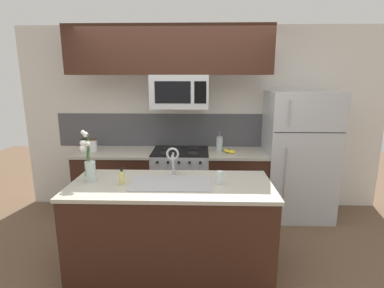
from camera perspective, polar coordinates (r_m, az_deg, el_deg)
name	(u,v)px	position (r m, az deg, el deg)	size (l,w,h in m)	color
ground_plane	(176,248)	(3.62, -3.09, -19.17)	(10.00, 10.00, 0.00)	brown
rear_partition	(202,120)	(4.39, 1.98, 4.68)	(5.20, 0.10, 2.60)	silver
splash_band	(182,130)	(4.36, -1.97, 2.64)	(3.61, 0.01, 0.48)	#4C4C51
back_counter_left	(117,182)	(4.38, -14.07, -7.09)	(1.07, 0.65, 0.91)	#381E14
back_counter_right	(236,183)	(4.25, 8.32, -7.45)	(0.81, 0.65, 0.91)	#381E14
stove_range	(181,183)	(4.23, -2.17, -7.35)	(0.76, 0.64, 0.93)	#B7BABF
microwave	(180,92)	(3.96, -2.35, 9.94)	(0.74, 0.40, 0.43)	#B7BABF
upper_cabinet_band	(169,50)	(3.95, -4.40, 17.36)	(2.58, 0.34, 0.60)	#381E14
refrigerator	(298,155)	(4.33, 19.54, -2.03)	(0.89, 0.74, 1.73)	#B7BABF
storage_jar_tall	(85,145)	(4.38, -19.68, -0.12)	(0.10, 0.10, 0.17)	silver
storage_jar_medium	(93,145)	(4.31, -18.30, -0.19)	(0.10, 0.10, 0.18)	silver
banana_bunch	(230,151)	(4.05, 7.23, -1.41)	(0.19, 0.15, 0.08)	yellow
french_press	(219,144)	(4.13, 5.25, 0.04)	(0.09, 0.09, 0.27)	silver
island_counter	(172,227)	(3.09, -3.89, -15.41)	(1.95, 0.84, 0.91)	#381E14
kitchen_sink	(171,190)	(2.93, -4.00, -8.75)	(0.76, 0.44, 0.16)	#ADAFB5
sink_faucet	(173,158)	(3.05, -3.67, -2.59)	(0.14, 0.14, 0.31)	#B7BABF
dish_soap_bottle	(122,177)	(2.93, -13.23, -6.20)	(0.06, 0.05, 0.16)	#DBCC75
drinking_glass	(220,177)	(2.89, 5.31, -6.37)	(0.07, 0.07, 0.12)	silver
flower_vase	(89,166)	(3.08, -18.97, -4.03)	(0.13, 0.14, 0.50)	silver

